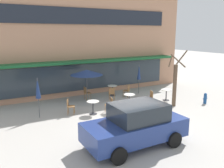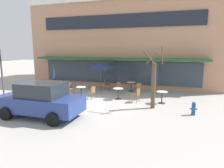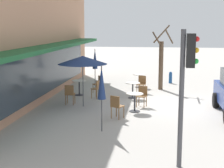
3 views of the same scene
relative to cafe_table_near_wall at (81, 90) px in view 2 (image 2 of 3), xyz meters
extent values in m
plane|color=#ADA8A0|center=(1.35, -1.74, -0.52)|extent=(80.00, 80.00, 0.00)
cube|color=tan|center=(1.35, 8.26, 3.41)|extent=(17.30, 8.00, 7.84)
cube|color=#19592D|center=(1.35, 3.71, 2.03)|extent=(14.70, 1.10, 0.16)
cube|color=#1E232D|center=(1.35, 4.20, 5.13)|extent=(13.84, 0.10, 1.10)
cube|color=#2D3842|center=(1.35, 4.20, 0.83)|extent=(13.84, 0.10, 1.90)
cylinder|color=#333338|center=(0.00, 0.00, -0.50)|extent=(0.44, 0.44, 0.03)
cylinder|color=#333338|center=(0.00, 0.00, -0.14)|extent=(0.07, 0.07, 0.70)
cylinder|color=silver|center=(0.00, 0.00, 0.23)|extent=(0.70, 0.70, 0.03)
cylinder|color=#333338|center=(5.52, 0.15, -0.50)|extent=(0.44, 0.44, 0.03)
cylinder|color=#333338|center=(5.52, 0.15, -0.14)|extent=(0.07, 0.07, 0.70)
cylinder|color=silver|center=(5.52, 0.15, 0.23)|extent=(0.70, 0.70, 0.03)
cylinder|color=#333338|center=(2.92, 3.00, -0.50)|extent=(0.44, 0.44, 0.03)
cylinder|color=#333338|center=(2.92, 3.00, -0.14)|extent=(0.07, 0.07, 0.70)
cylinder|color=silver|center=(2.92, 3.00, 0.23)|extent=(0.70, 0.70, 0.03)
cylinder|color=#333338|center=(2.63, 0.29, -0.50)|extent=(0.44, 0.44, 0.03)
cylinder|color=#333338|center=(2.63, 0.29, -0.14)|extent=(0.07, 0.07, 0.70)
cylinder|color=silver|center=(2.63, 0.29, 0.23)|extent=(0.70, 0.70, 0.03)
cylinder|color=#4C4C51|center=(-2.79, 0.89, 0.58)|extent=(0.04, 0.04, 2.20)
cone|color=navy|center=(-2.79, 0.89, 1.13)|extent=(0.28, 0.28, 1.10)
cylinder|color=#4C4C51|center=(0.61, 2.28, 0.58)|extent=(0.04, 0.04, 2.20)
cone|color=navy|center=(0.61, 2.28, 1.51)|extent=(2.10, 2.10, 0.35)
cylinder|color=#4C4C51|center=(4.94, 2.57, 0.58)|extent=(0.04, 0.04, 2.20)
cone|color=navy|center=(4.94, 2.57, 1.13)|extent=(0.28, 0.28, 1.10)
cylinder|color=olive|center=(3.36, 2.22, -0.29)|extent=(0.04, 0.04, 0.45)
cylinder|color=olive|center=(3.62, 2.43, -0.29)|extent=(0.04, 0.04, 0.45)
cylinder|color=olive|center=(3.58, 1.96, -0.29)|extent=(0.04, 0.04, 0.45)
cylinder|color=olive|center=(3.84, 2.17, -0.29)|extent=(0.04, 0.04, 0.45)
cube|color=olive|center=(3.60, 2.19, -0.05)|extent=(0.56, 0.56, 0.04)
cube|color=olive|center=(3.71, 2.06, 0.17)|extent=(0.33, 0.29, 0.40)
cylinder|color=olive|center=(2.26, 2.25, -0.29)|extent=(0.04, 0.04, 0.45)
cylinder|color=olive|center=(2.55, 2.07, -0.29)|extent=(0.04, 0.04, 0.45)
cylinder|color=olive|center=(2.08, 1.96, -0.29)|extent=(0.04, 0.04, 0.45)
cylinder|color=olive|center=(2.37, 1.78, -0.29)|extent=(0.04, 0.04, 0.45)
cube|color=olive|center=(2.32, 2.01, -0.05)|extent=(0.55, 0.55, 0.04)
cube|color=olive|center=(2.22, 1.86, 0.17)|extent=(0.36, 0.24, 0.40)
cylinder|color=olive|center=(1.08, 3.11, -0.29)|extent=(0.04, 0.04, 0.45)
cylinder|color=olive|center=(1.09, 2.77, -0.29)|extent=(0.04, 0.04, 0.45)
cylinder|color=olive|center=(0.74, 3.10, -0.29)|extent=(0.04, 0.04, 0.45)
cylinder|color=olive|center=(0.75, 2.76, -0.29)|extent=(0.04, 0.04, 0.45)
cube|color=olive|center=(0.92, 2.94, -0.05)|extent=(0.41, 0.41, 0.04)
cube|color=olive|center=(0.74, 2.93, 0.17)|extent=(0.05, 0.40, 0.40)
cylinder|color=olive|center=(0.67, -0.35, -0.29)|extent=(0.04, 0.04, 0.45)
cylinder|color=olive|center=(0.75, -0.02, -0.29)|extent=(0.04, 0.04, 0.45)
cylinder|color=olive|center=(1.00, -0.44, -0.29)|extent=(0.04, 0.04, 0.45)
cylinder|color=olive|center=(1.08, -0.11, -0.29)|extent=(0.04, 0.04, 0.45)
cube|color=olive|center=(0.87, -0.23, -0.05)|extent=(0.49, 0.49, 0.04)
cube|color=olive|center=(1.05, -0.28, 0.17)|extent=(0.14, 0.40, 0.40)
cylinder|color=olive|center=(3.69, -0.17, -0.29)|extent=(0.04, 0.04, 0.45)
cylinder|color=olive|center=(3.77, 0.16, -0.29)|extent=(0.04, 0.04, 0.45)
cylinder|color=olive|center=(4.02, -0.25, -0.29)|extent=(0.04, 0.04, 0.45)
cylinder|color=olive|center=(4.10, 0.07, -0.29)|extent=(0.04, 0.04, 0.45)
cube|color=olive|center=(3.89, -0.05, -0.05)|extent=(0.49, 0.49, 0.04)
cube|color=olive|center=(4.07, -0.09, 0.17)|extent=(0.14, 0.40, 0.40)
cylinder|color=olive|center=(-0.87, 0.64, -0.29)|extent=(0.04, 0.04, 0.45)
cylinder|color=olive|center=(-1.02, 0.34, -0.29)|extent=(0.04, 0.04, 0.45)
cylinder|color=olive|center=(-1.17, 0.79, -0.29)|extent=(0.04, 0.04, 0.45)
cylinder|color=olive|center=(-1.33, 0.49, -0.29)|extent=(0.04, 0.04, 0.45)
cube|color=olive|center=(-1.10, 0.57, -0.05)|extent=(0.54, 0.54, 0.04)
cube|color=olive|center=(-1.26, 0.65, 0.17)|extent=(0.22, 0.37, 0.40)
cube|color=navy|center=(-0.09, -4.30, 0.18)|extent=(4.21, 1.82, 0.76)
cube|color=#232B33|center=(0.06, -4.30, 0.90)|extent=(2.11, 1.61, 0.68)
cylinder|color=black|center=(-1.39, -5.21, -0.20)|extent=(0.64, 0.22, 0.64)
cylinder|color=black|center=(-1.40, -3.41, -0.20)|extent=(0.64, 0.22, 0.64)
cylinder|color=black|center=(1.22, -5.19, -0.20)|extent=(0.64, 0.22, 0.64)
cylinder|color=black|center=(1.21, -3.39, -0.20)|extent=(0.64, 0.22, 0.64)
cylinder|color=brown|center=(5.10, -1.04, 0.80)|extent=(0.24, 0.24, 2.62)
cylinder|color=brown|center=(5.52, -1.04, 2.49)|extent=(0.10, 0.90, 1.01)
cylinder|color=brown|center=(4.91, -0.76, 2.30)|extent=(0.65, 0.47, 0.65)
cylinder|color=brown|center=(4.89, -1.43, 2.39)|extent=(0.86, 0.51, 0.81)
cylinder|color=#47474C|center=(-5.37, -1.50, 1.18)|extent=(0.12, 0.12, 3.40)
cylinder|color=#1E4C8C|center=(7.24, -1.65, -0.24)|extent=(0.20, 0.20, 0.55)
sphere|color=#1E4C8C|center=(7.24, -1.65, 0.09)|extent=(0.19, 0.19, 0.19)
cylinder|color=#1E4C8C|center=(7.11, -1.65, -0.19)|extent=(0.10, 0.07, 0.07)
cylinder|color=#1E4C8C|center=(7.37, -1.65, -0.19)|extent=(0.10, 0.07, 0.07)
camera|label=1|loc=(-5.24, -11.71, 4.02)|focal=38.00mm
camera|label=2|loc=(6.29, -12.36, 2.88)|focal=32.00mm
camera|label=3|loc=(-13.61, -0.96, 2.98)|focal=55.00mm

